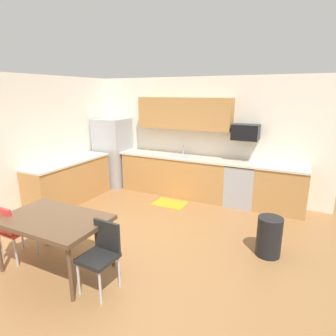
# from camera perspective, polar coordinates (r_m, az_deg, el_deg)

# --- Properties ---
(ground_plane) EXTENTS (12.00, 12.00, 0.00)m
(ground_plane) POSITION_cam_1_polar(r_m,az_deg,el_deg) (4.80, -5.43, -14.45)
(ground_plane) COLOR olive
(wall_back) EXTENTS (5.80, 0.10, 2.70)m
(wall_back) POSITION_cam_1_polar(r_m,az_deg,el_deg) (6.66, 6.30, 6.23)
(wall_back) COLOR silver
(wall_back) RESTS_ON ground
(wall_left) EXTENTS (0.10, 5.80, 2.70)m
(wall_left) POSITION_cam_1_polar(r_m,az_deg,el_deg) (6.11, -27.54, 3.83)
(wall_left) COLOR silver
(wall_left) RESTS_ON ground
(cabinet_run_back) EXTENTS (2.55, 0.60, 0.90)m
(cabinet_run_back) POSITION_cam_1_polar(r_m,az_deg,el_deg) (6.71, 1.25, -1.49)
(cabinet_run_back) COLOR #AD7A42
(cabinet_run_back) RESTS_ON ground
(cabinet_run_back_right) EXTENTS (1.00, 0.60, 0.90)m
(cabinet_run_back_right) POSITION_cam_1_polar(r_m,az_deg,el_deg) (6.15, 21.80, -4.15)
(cabinet_run_back_right) COLOR #AD7A42
(cabinet_run_back_right) RESTS_ON ground
(cabinet_run_left) EXTENTS (0.60, 2.00, 0.90)m
(cabinet_run_left) POSITION_cam_1_polar(r_m,az_deg,el_deg) (6.56, -19.20, -2.75)
(cabinet_run_left) COLOR #AD7A42
(cabinet_run_left) RESTS_ON ground
(countertop_back) EXTENTS (4.80, 0.64, 0.04)m
(countertop_back) POSITION_cam_1_polar(r_m,az_deg,el_deg) (6.42, 5.12, 2.02)
(countertop_back) COLOR beige
(countertop_back) RESTS_ON cabinet_run_back
(countertop_left) EXTENTS (0.64, 2.00, 0.04)m
(countertop_left) POSITION_cam_1_polar(r_m,az_deg,el_deg) (6.44, -19.55, 1.24)
(countertop_left) COLOR beige
(countertop_left) RESTS_ON cabinet_run_left
(upper_cabinets_back) EXTENTS (2.20, 0.34, 0.70)m
(upper_cabinets_back) POSITION_cam_1_polar(r_m,az_deg,el_deg) (6.50, 3.23, 10.97)
(upper_cabinets_back) COLOR #AD7A42
(refrigerator) EXTENTS (0.76, 0.70, 1.72)m
(refrigerator) POSITION_cam_1_polar(r_m,az_deg,el_deg) (7.41, -11.07, 3.09)
(refrigerator) COLOR #9EA0A5
(refrigerator) RESTS_ON ground
(oven_range) EXTENTS (0.60, 0.60, 0.91)m
(oven_range) POSITION_cam_1_polar(r_m,az_deg,el_deg) (6.25, 14.50, -3.20)
(oven_range) COLOR #999BA0
(oven_range) RESTS_ON ground
(microwave) EXTENTS (0.54, 0.36, 0.32)m
(microwave) POSITION_cam_1_polar(r_m,az_deg,el_deg) (6.10, 15.38, 6.99)
(microwave) COLOR black
(sink_basin) EXTENTS (0.48, 0.40, 0.14)m
(sink_basin) POSITION_cam_1_polar(r_m,az_deg,el_deg) (6.54, 2.46, 1.96)
(sink_basin) COLOR #A5A8AD
(sink_basin) RESTS_ON countertop_back
(sink_faucet) EXTENTS (0.02, 0.02, 0.24)m
(sink_faucet) POSITION_cam_1_polar(r_m,az_deg,el_deg) (6.67, 3.10, 3.62)
(sink_faucet) COLOR #B2B5BA
(sink_faucet) RESTS_ON countertop_back
(dining_table) EXTENTS (1.40, 0.90, 0.76)m
(dining_table) POSITION_cam_1_polar(r_m,az_deg,el_deg) (4.09, -22.04, -10.06)
(dining_table) COLOR brown
(dining_table) RESTS_ON ground
(chair_near_table) EXTENTS (0.42, 0.42, 0.85)m
(chair_near_table) POSITION_cam_1_polar(r_m,az_deg,el_deg) (3.64, -13.25, -16.03)
(chair_near_table) COLOR black
(chair_near_table) RESTS_ON ground
(chair_far_side) EXTENTS (0.41, 0.41, 0.85)m
(chair_far_side) POSITION_cam_1_polar(r_m,az_deg,el_deg) (4.65, -29.00, -10.48)
(chair_far_side) COLOR red
(chair_far_side) RESTS_ON ground
(trash_bin) EXTENTS (0.36, 0.36, 0.60)m
(trash_bin) POSITION_cam_1_polar(r_m,az_deg,el_deg) (4.54, 19.73, -12.90)
(trash_bin) COLOR black
(trash_bin) RESTS_ON ground
(floor_mat) EXTENTS (0.70, 0.50, 0.01)m
(floor_mat) POSITION_cam_1_polar(r_m,az_deg,el_deg) (6.22, 0.40, -7.18)
(floor_mat) COLOR orange
(floor_mat) RESTS_ON ground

